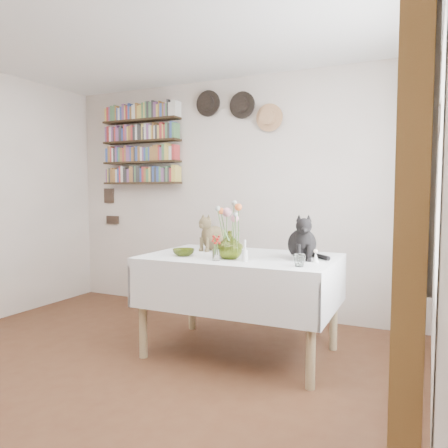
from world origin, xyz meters
The scene contains 16 objects.
room centered at (0.00, 0.00, 1.25)m, with size 4.08×4.58×2.58m.
window centered at (1.97, 0.80, 1.40)m, with size 0.12×1.52×1.32m.
curtain centered at (1.90, -0.12, 1.15)m, with size 0.12×0.38×2.10m, color brown.
dining_table centered at (0.61, 1.11, 0.60)m, with size 1.50×0.98×0.79m.
tabby_cat centered at (0.27, 1.32, 0.96)m, with size 0.21×0.27×0.32m, color brown, non-canonical shape.
black_cat centered at (1.09, 1.17, 0.97)m, with size 0.23×0.29×0.35m, color black, non-canonical shape.
flower_vase centered at (0.60, 0.93, 0.90)m, with size 0.20×0.20×0.21m, color #93A930.
green_bowl centered at (0.20, 0.91, 0.82)m, with size 0.17×0.17×0.05m, color #93A930.
drinking_glass centered at (1.17, 0.81, 0.84)m, with size 0.09×0.09×0.09m, color white.
candlestick centered at (0.75, 0.86, 0.85)m, with size 0.04×0.04×0.16m.
berry_jar centered at (0.55, 0.81, 0.89)m, with size 0.05×0.05×0.22m.
porcelain_figurine centered at (1.23, 1.04, 0.84)m, with size 0.05×0.05×0.10m.
flower_bouquet centered at (0.60, 0.94, 1.13)m, with size 0.17×0.13×0.39m.
bookshelf_unit centered at (-1.10, 2.16, 1.84)m, with size 1.00×0.16×0.91m.
wall_hats centered at (0.12, 2.19, 2.17)m, with size 0.98×0.09×0.48m.
wall_art_plaques centered at (-1.63, 2.23, 1.12)m, with size 0.21×0.02×0.44m.
Camera 1 is at (1.97, -2.04, 1.30)m, focal length 35.00 mm.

